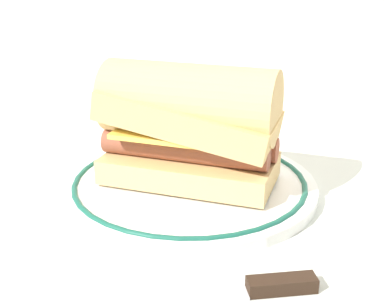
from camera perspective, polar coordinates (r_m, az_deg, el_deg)
ground_plane at (r=0.60m, az=0.32°, el=-3.54°), size 1.50×1.50×0.00m
plate at (r=0.59m, az=0.00°, el=-3.39°), size 0.28×0.28×0.01m
sausage_sandwich at (r=0.56m, az=0.00°, el=3.30°), size 0.20×0.12×0.13m
butter_knife at (r=0.43m, az=4.97°, el=-14.31°), size 0.14×0.10×0.01m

